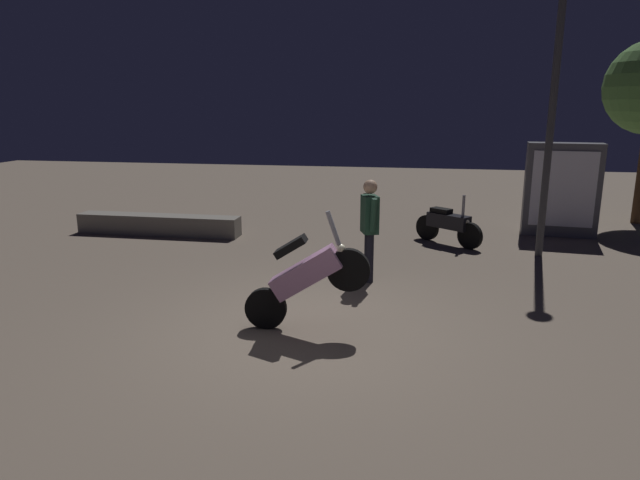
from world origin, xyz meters
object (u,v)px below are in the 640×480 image
at_px(motorcycle_pink_foreground, 306,277).
at_px(kiosk_billboard, 562,190).
at_px(motorcycle_black_parked_left, 448,224).
at_px(streetlamp_near, 555,84).
at_px(person_rider_beside, 370,221).

bearing_deg(motorcycle_pink_foreground, kiosk_billboard, 52.51).
xyz_separation_m(motorcycle_pink_foreground, kiosk_billboard, (4.57, 6.51, 0.31)).
height_order(motorcycle_black_parked_left, kiosk_billboard, kiosk_billboard).
bearing_deg(streetlamp_near, kiosk_billboard, 68.54).
relative_size(motorcycle_pink_foreground, streetlamp_near, 0.32).
height_order(motorcycle_pink_foreground, streetlamp_near, streetlamp_near).
xyz_separation_m(motorcycle_pink_foreground, motorcycle_black_parked_left, (2.03, 5.16, -0.31)).
bearing_deg(streetlamp_near, motorcycle_pink_foreground, -129.86).
bearing_deg(person_rider_beside, kiosk_billboard, -152.60).
distance_m(motorcycle_black_parked_left, kiosk_billboard, 2.94).
bearing_deg(person_rider_beside, streetlamp_near, -164.21).
bearing_deg(motorcycle_pink_foreground, streetlamp_near, 47.69).
bearing_deg(kiosk_billboard, motorcycle_black_parked_left, 34.10).
distance_m(motorcycle_black_parked_left, person_rider_beside, 3.25).
height_order(motorcycle_black_parked_left, person_rider_beside, person_rider_beside).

